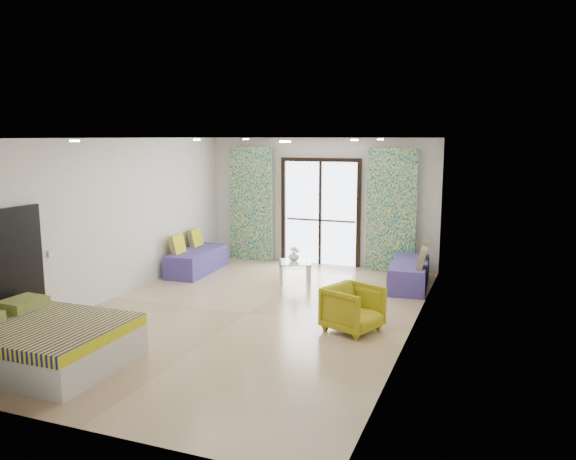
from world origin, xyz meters
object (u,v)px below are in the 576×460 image
(daybed_right, at_px, (410,273))
(coffee_table, at_px, (295,264))
(bed, at_px, (43,343))
(daybed_left, at_px, (197,260))
(armchair, at_px, (353,306))

(daybed_right, relative_size, coffee_table, 2.16)
(bed, distance_m, coffee_table, 4.95)
(daybed_left, distance_m, armchair, 4.47)
(coffee_table, bearing_deg, daybed_right, 12.63)
(daybed_right, bearing_deg, bed, -129.14)
(coffee_table, height_order, armchair, armchair)
(bed, relative_size, daybed_right, 1.10)
(bed, bearing_deg, daybed_right, 55.30)
(daybed_left, height_order, armchair, daybed_left)
(armchair, bearing_deg, daybed_right, 13.44)
(bed, bearing_deg, coffee_table, 72.30)
(daybed_left, bearing_deg, daybed_right, 2.52)
(armchair, bearing_deg, coffee_table, 59.00)
(daybed_left, bearing_deg, bed, -85.42)
(daybed_left, relative_size, armchair, 2.37)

